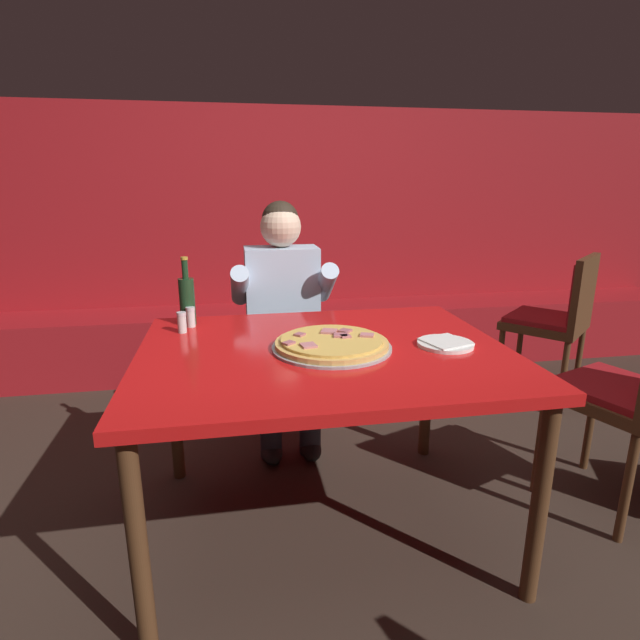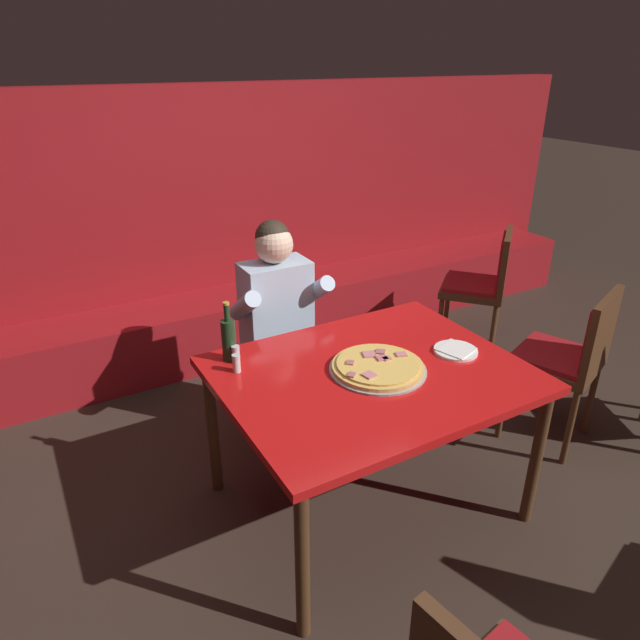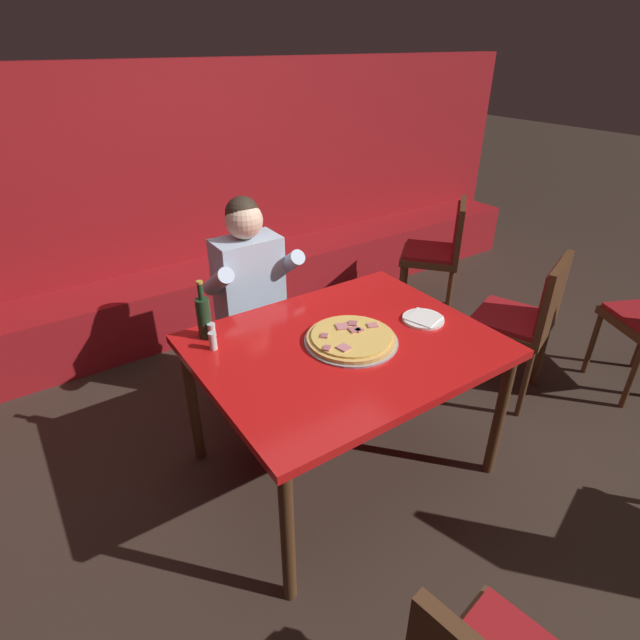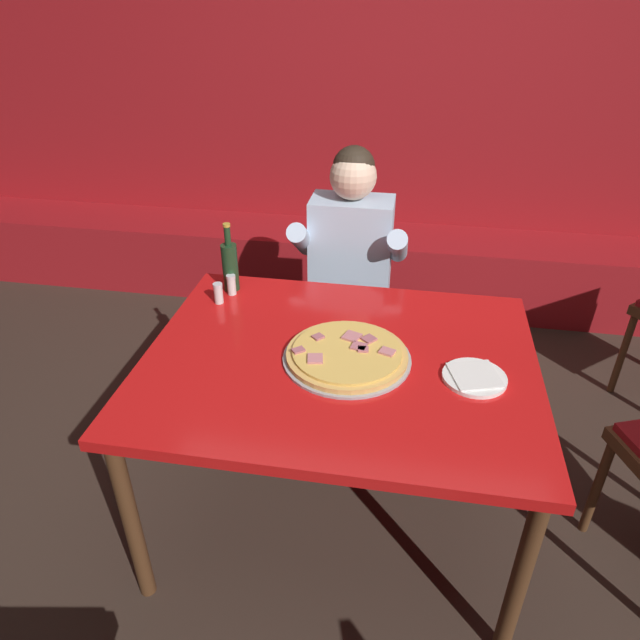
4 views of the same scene
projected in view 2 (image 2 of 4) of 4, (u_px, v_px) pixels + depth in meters
ground_plane at (366, 502)px, 2.91m from camera, size 24.00×24.00×0.00m
booth_wall_panel at (207, 221)px, 4.22m from camera, size 6.80×0.16×1.90m
booth_bench at (229, 325)px, 4.28m from camera, size 6.46×0.48×0.46m
main_dining_table at (371, 385)px, 2.61m from camera, size 1.35×1.08×0.77m
pizza at (378, 367)px, 2.58m from camera, size 0.44×0.44×0.05m
plate_white_paper at (456, 350)px, 2.74m from camera, size 0.21×0.21×0.02m
beer_bottle at (229, 338)px, 2.64m from camera, size 0.07×0.07×0.29m
shaker_red_pepper_flakes at (236, 364)px, 2.56m from camera, size 0.04×0.04×0.09m
shaker_oregano at (236, 355)px, 2.64m from camera, size 0.04×0.04×0.09m
diner_seated_blue_shirt at (283, 323)px, 3.19m from camera, size 0.53×0.53×1.27m
dining_chair_near_right at (571, 354)px, 3.15m from camera, size 0.57×0.57×0.95m
dining_chair_by_booth at (484, 281)px, 4.16m from camera, size 0.62×0.62×0.95m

